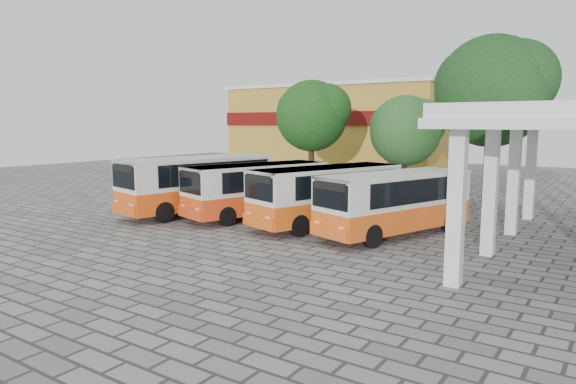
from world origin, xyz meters
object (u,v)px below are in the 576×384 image
Objects in this scene: bus_far_left at (197,181)px; bus_far_right at (395,199)px; bus_centre_left at (257,187)px; parked_car at (151,195)px; bus_centre_right at (327,192)px.

bus_far_right is at bearing 16.88° from bus_far_left.
bus_far_left is 10.96m from bus_far_right.
parked_car is (-7.51, -0.44, -0.97)m from bus_centre_left.
bus_centre_right is at bearing 19.12° from bus_centre_left.
parked_car is at bearing -159.43° from bus_far_right.
bus_centre_right is (7.46, 0.91, -0.13)m from bus_far_left.
bus_far_left is at bearing -9.97° from parked_car.
bus_far_left is at bearing -156.93° from bus_far_right.
bus_far_left is 3.49m from bus_centre_left.
bus_centre_left reaches higher than bus_far_right.
bus_centre_left is 7.58m from parked_car.
bus_far_right is at bearing -3.32° from parked_car.
bus_centre_right is at bearing -2.18° from parked_car.
bus_far_left reaches higher than bus_centre_right.
bus_far_left is 4.28m from parked_car.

